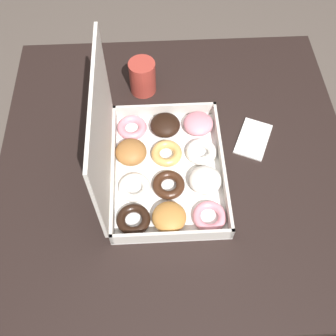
# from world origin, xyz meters

# --- Properties ---
(ground_plane) EXTENTS (8.00, 8.00, 0.00)m
(ground_plane) POSITION_xyz_m (0.00, 0.00, 0.00)
(ground_plane) COLOR #564C44
(dining_table) EXTENTS (0.95, 0.97, 0.74)m
(dining_table) POSITION_xyz_m (0.00, 0.00, 0.64)
(dining_table) COLOR black
(dining_table) RESTS_ON ground_plane
(donut_box) EXTENTS (0.40, 0.30, 0.33)m
(donut_box) POSITION_xyz_m (-0.04, 0.05, 0.80)
(donut_box) COLOR white
(donut_box) RESTS_ON dining_table
(coffee_mug) EXTENTS (0.08, 0.08, 0.11)m
(coffee_mug) POSITION_xyz_m (0.25, 0.08, 0.80)
(coffee_mug) COLOR #A3382D
(coffee_mug) RESTS_ON dining_table
(paper_napkin) EXTENTS (0.15, 0.13, 0.01)m
(paper_napkin) POSITION_xyz_m (0.05, -0.23, 0.75)
(paper_napkin) COLOR white
(paper_napkin) RESTS_ON dining_table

